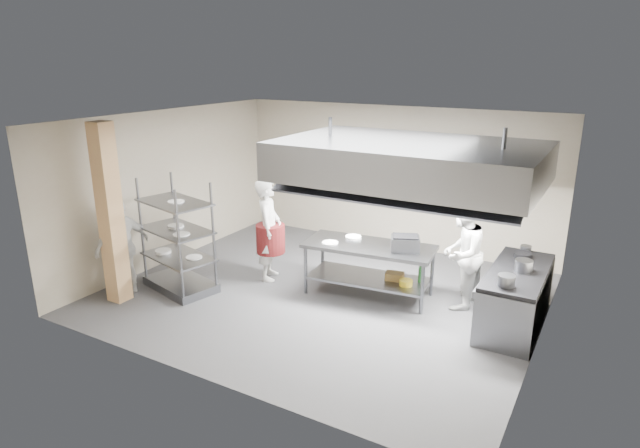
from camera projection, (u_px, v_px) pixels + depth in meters
The scene contains 23 objects.
floor at pixel (323, 294), 9.31m from camera, with size 7.00×7.00×0.00m, color #37373A.
ceiling at pixel (324, 120), 8.41m from camera, with size 7.00×7.00×0.00m, color silver.
wall_back at pixel (393, 178), 11.34m from camera, with size 7.00×7.00×0.00m, color tan.
wall_left at pixel (169, 187), 10.52m from camera, with size 6.00×6.00×0.00m, color tan.
wall_right at pixel (549, 247), 7.20m from camera, with size 6.00×6.00×0.00m, color tan.
column at pixel (110, 215), 8.66m from camera, with size 0.30×0.30×3.00m, color tan.
exhaust_hood at pixel (409, 161), 8.30m from camera, with size 4.00×2.50×0.60m, color slate.
hood_strip_a at pixel (356, 175), 8.83m from camera, with size 1.60×0.12×0.04m, color white.
hood_strip_b at pixel (465, 188), 7.97m from camera, with size 1.60×0.12×0.04m, color white.
wall_shelf at pixel (476, 189), 10.36m from camera, with size 1.50×0.28×0.04m, color slate.
island at pixel (368, 270), 9.16m from camera, with size 2.19×0.91×0.91m, color slate, non-canonical shape.
island_worktop at pixel (369, 246), 9.04m from camera, with size 2.19×0.91×0.06m, color slate.
island_undershelf at pixel (368, 278), 9.21m from camera, with size 2.02×0.82×0.04m, color slate.
pass_rack at pixel (177, 236), 9.25m from camera, with size 1.31×0.77×1.97m, color gray, non-canonical shape.
cooking_range at pixel (515, 299), 8.13m from camera, with size 0.80×2.00×0.84m, color slate.
range_top at pixel (519, 272), 8.00m from camera, with size 0.78×1.96×0.06m, color black.
chef_head at pixel (269, 230), 9.72m from camera, with size 0.69×0.45×1.89m, color white.
chef_line at pixel (462, 253), 8.60m from camera, with size 0.90×0.70×1.84m, color silver.
chef_plating at pixel (122, 246), 9.09m from camera, with size 1.01×0.42×1.73m, color silver.
griddle at pixel (405, 244), 8.76m from camera, with size 0.46×0.36×0.22m, color slate.
wicker_basket at pixel (395, 276), 9.07m from camera, with size 0.30×0.21×0.13m, color olive.
stockpot at pixel (524, 266), 7.91m from camera, with size 0.26×0.26×0.18m, color gray.
plate_stack at pixel (179, 255), 9.35m from camera, with size 0.28×0.28×0.05m, color white.
Camera 1 is at (4.18, -7.42, 3.94)m, focal length 30.00 mm.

